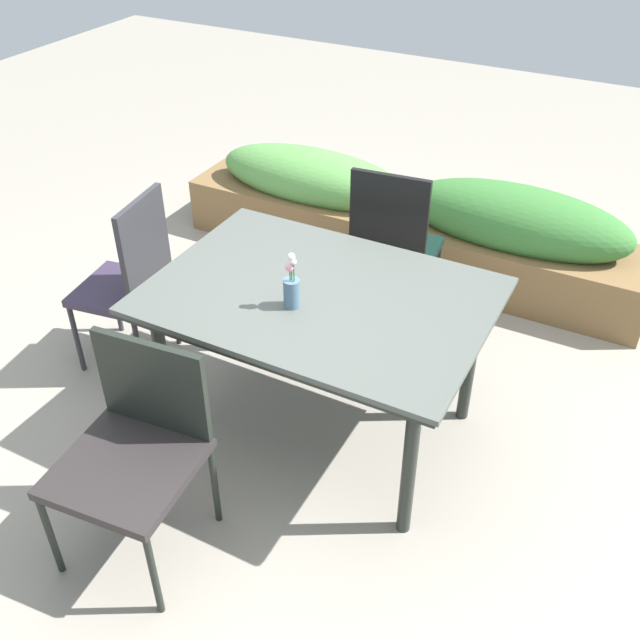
{
  "coord_description": "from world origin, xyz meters",
  "views": [
    {
      "loc": [
        1.25,
        -2.27,
        2.49
      ],
      "look_at": [
        0.07,
        -0.01,
        0.63
      ],
      "focal_mm": 40.56,
      "sensor_mm": 36.0,
      "label": 1
    }
  ],
  "objects_px": {
    "dining_table": "(320,307)",
    "chair_near_left": "(136,443)",
    "chair_far_side": "(393,243)",
    "flower_vase": "(292,289)",
    "planter_box": "(410,220)",
    "chair_end_left": "(131,277)"
  },
  "relations": [
    {
      "from": "chair_far_side",
      "to": "planter_box",
      "type": "bearing_deg",
      "value": 98.29
    },
    {
      "from": "dining_table",
      "to": "chair_end_left",
      "type": "xyz_separation_m",
      "value": [
        -1.08,
        0.01,
        -0.17
      ]
    },
    {
      "from": "flower_vase",
      "to": "planter_box",
      "type": "bearing_deg",
      "value": 94.63
    },
    {
      "from": "chair_end_left",
      "to": "flower_vase",
      "type": "bearing_deg",
      "value": -106.77
    },
    {
      "from": "chair_far_side",
      "to": "planter_box",
      "type": "relative_size",
      "value": 0.34
    },
    {
      "from": "chair_near_left",
      "to": "chair_far_side",
      "type": "height_order",
      "value": "chair_far_side"
    },
    {
      "from": "dining_table",
      "to": "chair_end_left",
      "type": "bearing_deg",
      "value": 179.36
    },
    {
      "from": "dining_table",
      "to": "chair_far_side",
      "type": "relative_size",
      "value": 1.42
    },
    {
      "from": "dining_table",
      "to": "chair_near_left",
      "type": "xyz_separation_m",
      "value": [
        -0.33,
        -0.87,
        -0.2
      ]
    },
    {
      "from": "chair_near_left",
      "to": "planter_box",
      "type": "xyz_separation_m",
      "value": [
        0.13,
        2.48,
        -0.19
      ]
    },
    {
      "from": "chair_end_left",
      "to": "chair_far_side",
      "type": "bearing_deg",
      "value": -59.49
    },
    {
      "from": "chair_far_side",
      "to": "flower_vase",
      "type": "bearing_deg",
      "value": -97.9
    },
    {
      "from": "dining_table",
      "to": "planter_box",
      "type": "bearing_deg",
      "value": 97.07
    },
    {
      "from": "dining_table",
      "to": "flower_vase",
      "type": "distance_m",
      "value": 0.22
    },
    {
      "from": "chair_near_left",
      "to": "flower_vase",
      "type": "bearing_deg",
      "value": -115.75
    },
    {
      "from": "dining_table",
      "to": "chair_near_left",
      "type": "distance_m",
      "value": 0.95
    },
    {
      "from": "chair_near_left",
      "to": "chair_far_side",
      "type": "distance_m",
      "value": 1.77
    },
    {
      "from": "chair_near_left",
      "to": "chair_end_left",
      "type": "height_order",
      "value": "chair_end_left"
    },
    {
      "from": "dining_table",
      "to": "chair_far_side",
      "type": "distance_m",
      "value": 0.88
    },
    {
      "from": "planter_box",
      "to": "chair_far_side",
      "type": "bearing_deg",
      "value": -76.15
    },
    {
      "from": "chair_near_left",
      "to": "chair_far_side",
      "type": "relative_size",
      "value": 0.87
    },
    {
      "from": "dining_table",
      "to": "chair_near_left",
      "type": "bearing_deg",
      "value": -110.84
    }
  ]
}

